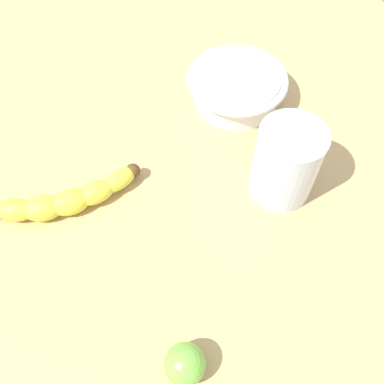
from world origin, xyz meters
TOP-DOWN VIEW (x-y plane):
  - wooden_tabletop at (0.00, 0.00)cm, footprint 120.00×120.00cm
  - banana at (9.52, 14.20)cm, footprint 11.58×22.37cm
  - smoothie_glass at (-6.82, -12.15)cm, footprint 8.77×8.77cm
  - ceramic_bowl at (9.96, -18.60)cm, footprint 15.94×15.94cm
  - lime_fruit at (-17.93, 13.40)cm, footprint 4.58×4.58cm

SIDE VIEW (x-z plane):
  - wooden_tabletop at x=0.00cm, z-range 0.00..3.00cm
  - banana at x=9.52cm, z-range 3.00..6.55cm
  - lime_fruit at x=-17.93cm, z-range 3.00..7.58cm
  - ceramic_bowl at x=9.96cm, z-range 3.48..8.56cm
  - smoothie_glass at x=-6.82cm, z-range 2.55..13.81cm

